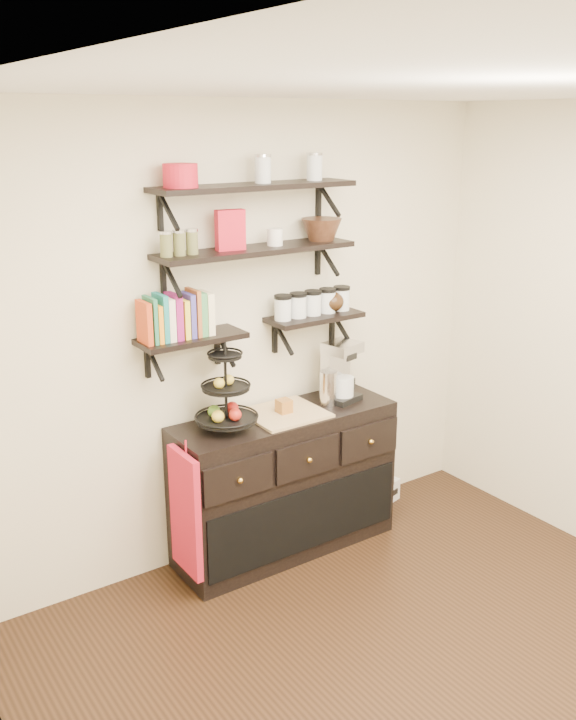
{
  "coord_description": "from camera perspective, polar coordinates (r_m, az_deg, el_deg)",
  "views": [
    {
      "loc": [
        -2.25,
        -2.0,
        2.58
      ],
      "look_at": [
        -0.1,
        1.15,
        1.38
      ],
      "focal_mm": 38.0,
      "sensor_mm": 36.0,
      "label": 1
    }
  ],
  "objects": [
    {
      "name": "floor",
      "position": [
        3.97,
        11.63,
        -23.52
      ],
      "size": [
        3.5,
        3.5,
        0.0
      ],
      "primitive_type": "plane",
      "color": "black",
      "rests_on": "ground"
    },
    {
      "name": "ceiling",
      "position": [
        3.01,
        14.93,
        19.23
      ],
      "size": [
        3.5,
        3.5,
        0.02
      ],
      "primitive_type": "cube",
      "color": "white",
      "rests_on": "back_wall"
    },
    {
      "name": "back_wall",
      "position": [
        4.54,
        -3.22,
        1.77
      ],
      "size": [
        3.5,
        0.02,
        2.7
      ],
      "primitive_type": "cube",
      "color": "beige",
      "rests_on": "ground"
    },
    {
      "name": "left_wall",
      "position": [
        2.4,
        -17.83,
        -14.3
      ],
      "size": [
        0.02,
        3.5,
        2.7
      ],
      "primitive_type": "cube",
      "color": "beige",
      "rests_on": "ground"
    },
    {
      "name": "shelf_top",
      "position": [
        4.27,
        -2.49,
        12.82
      ],
      "size": [
        1.2,
        0.27,
        0.23
      ],
      "color": "black",
      "rests_on": "back_wall"
    },
    {
      "name": "shelf_mid",
      "position": [
        4.32,
        -2.42,
        8.18
      ],
      "size": [
        1.2,
        0.27,
        0.23
      ],
      "color": "black",
      "rests_on": "back_wall"
    },
    {
      "name": "shelf_low_left",
      "position": [
        4.23,
        -7.28,
        1.54
      ],
      "size": [
        0.6,
        0.25,
        0.23
      ],
      "color": "black",
      "rests_on": "back_wall"
    },
    {
      "name": "shelf_low_right",
      "position": [
        4.65,
        1.95,
        3.16
      ],
      "size": [
        0.6,
        0.25,
        0.23
      ],
      "color": "black",
      "rests_on": "back_wall"
    },
    {
      "name": "cookbooks",
      "position": [
        4.16,
        -8.15,
        3.21
      ],
      "size": [
        0.4,
        0.15,
        0.26
      ],
      "color": "#BE3D18",
      "rests_on": "shelf_low_left"
    },
    {
      "name": "glass_canisters",
      "position": [
        4.62,
        1.88,
        4.18
      ],
      "size": [
        0.54,
        0.1,
        0.13
      ],
      "color": "silver",
      "rests_on": "shelf_low_right"
    },
    {
      "name": "sideboard",
      "position": [
        4.74,
        -0.24,
        -9.13
      ],
      "size": [
        1.4,
        0.5,
        0.92
      ],
      "color": "black",
      "rests_on": "floor"
    },
    {
      "name": "fruit_stand",
      "position": [
        4.31,
        -4.64,
        -2.95
      ],
      "size": [
        0.35,
        0.35,
        0.52
      ],
      "rotation": [
        0.0,
        0.0,
        -0.07
      ],
      "color": "black",
      "rests_on": "sideboard"
    },
    {
      "name": "candle",
      "position": [
        4.54,
        -0.31,
        -3.46
      ],
      "size": [
        0.08,
        0.08,
        0.08
      ],
      "primitive_type": "cube",
      "color": "#955C22",
      "rests_on": "sideboard"
    },
    {
      "name": "coffee_maker",
      "position": [
        4.76,
        3.85,
        -0.9
      ],
      "size": [
        0.24,
        0.24,
        0.38
      ],
      "rotation": [
        0.0,
        0.0,
        0.24
      ],
      "color": "black",
      "rests_on": "sideboard"
    },
    {
      "name": "thermal_carafe",
      "position": [
        4.68,
        3.04,
        -2.13
      ],
      "size": [
        0.11,
        0.11,
        0.22
      ],
      "primitive_type": "cylinder",
      "color": "silver",
      "rests_on": "sideboard"
    },
    {
      "name": "apron",
      "position": [
        4.32,
        -7.69,
        -11.28
      ],
      "size": [
        0.04,
        0.31,
        0.72
      ],
      "primitive_type": "cube",
      "color": "#AD122B",
      "rests_on": "sideboard"
    },
    {
      "name": "radio",
      "position": [
        5.47,
        6.9,
        -9.75
      ],
      "size": [
        0.32,
        0.24,
        0.18
      ],
      "rotation": [
        0.0,
        0.0,
        0.25
      ],
      "color": "silver",
      "rests_on": "floor"
    },
    {
      "name": "recipe_box",
      "position": [
        4.21,
        -4.35,
        9.68
      ],
      "size": [
        0.17,
        0.08,
        0.22
      ],
      "primitive_type": "cube",
      "rotation": [
        0.0,
        0.0,
        -0.14
      ],
      "color": "red",
      "rests_on": "shelf_mid"
    },
    {
      "name": "walnut_bowl",
      "position": [
        4.56,
        2.52,
        9.74
      ],
      "size": [
        0.24,
        0.24,
        0.13
      ],
      "primitive_type": null,
      "color": "black",
      "rests_on": "shelf_mid"
    },
    {
      "name": "ramekins",
      "position": [
        4.37,
        -0.99,
        9.19
      ],
      "size": [
        0.09,
        0.09,
        0.1
      ],
      "primitive_type": "cylinder",
      "color": "white",
      "rests_on": "shelf_mid"
    },
    {
      "name": "teapot",
      "position": [
        4.71,
        3.32,
        4.51
      ],
      "size": [
        0.22,
        0.18,
        0.15
      ],
      "primitive_type": null,
      "rotation": [
        0.0,
        0.0,
        0.19
      ],
      "color": "black",
      "rests_on": "shelf_low_right"
    },
    {
      "name": "red_pot",
      "position": [
        4.04,
        -8.06,
        13.51
      ],
      "size": [
        0.18,
        0.18,
        0.12
      ],
      "primitive_type": "cylinder",
      "color": "red",
      "rests_on": "shelf_top"
    }
  ]
}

